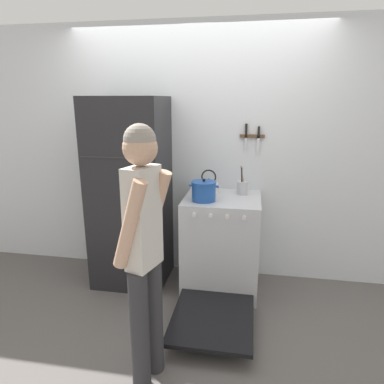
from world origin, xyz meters
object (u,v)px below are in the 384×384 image
object	(u,v)px
refrigerator	(130,193)
utensil_jar	(242,187)
tea_kettle	(209,186)
dutch_oven_pot	(204,191)
person	(144,245)
stove_range	(221,245)

from	to	relation	value
refrigerator	utensil_jar	xyz separation A→B (m)	(1.09, 0.12, 0.08)
refrigerator	tea_kettle	xyz separation A→B (m)	(0.76, 0.11, 0.08)
refrigerator	dutch_oven_pot	world-z (taller)	refrigerator
dutch_oven_pot	person	distance (m)	1.13
stove_range	person	xyz separation A→B (m)	(-0.37, -1.20, 0.50)
refrigerator	person	distance (m)	1.37
tea_kettle	stove_range	bearing A→B (deg)	-49.18
dutch_oven_pot	utensil_jar	world-z (taller)	utensil_jar
person	refrigerator	bearing A→B (deg)	39.76
dutch_oven_pot	person	size ratio (longest dim) A/B	0.16
stove_range	dutch_oven_pot	size ratio (longest dim) A/B	5.24
stove_range	dutch_oven_pot	xyz separation A→B (m)	(-0.16, -0.09, 0.56)
tea_kettle	utensil_jar	world-z (taller)	utensil_jar
dutch_oven_pot	person	bearing A→B (deg)	-100.66
stove_range	person	distance (m)	1.36
refrigerator	utensil_jar	bearing A→B (deg)	6.25
refrigerator	dutch_oven_pot	size ratio (longest dim) A/B	6.87
utensil_jar	person	distance (m)	1.48
refrigerator	person	world-z (taller)	refrigerator
dutch_oven_pot	utensil_jar	distance (m)	0.43
refrigerator	dutch_oven_pot	distance (m)	0.77
person	tea_kettle	bearing A→B (deg)	7.35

